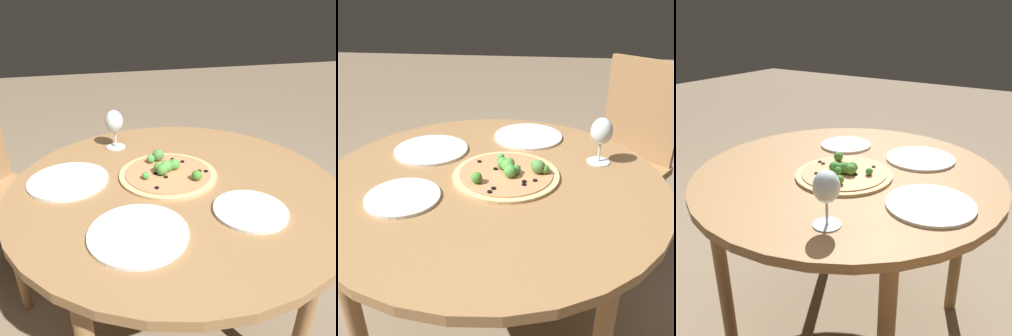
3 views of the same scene
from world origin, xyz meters
The scene contains 7 objects.
ground_plane centered at (0.00, 0.00, 0.00)m, with size 12.00×12.00×0.00m, color #847056.
dining_table centered at (0.00, 0.00, 0.65)m, with size 1.10×1.10×0.72m.
pizza centered at (0.05, 0.01, 0.74)m, with size 0.34×0.34×0.06m.
wine_glass centered at (0.35, 0.16, 0.83)m, with size 0.08×0.08×0.16m.
plate_near centered at (-0.23, -0.16, 0.73)m, with size 0.22×0.22×0.01m.
plate_far centered at (-0.25, 0.18, 0.73)m, with size 0.27×0.27×0.01m.
plate_side centered at (0.09, 0.35, 0.73)m, with size 0.27×0.27×0.01m.
Camera 1 is at (-0.93, 0.29, 1.26)m, focal length 35.00 mm.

